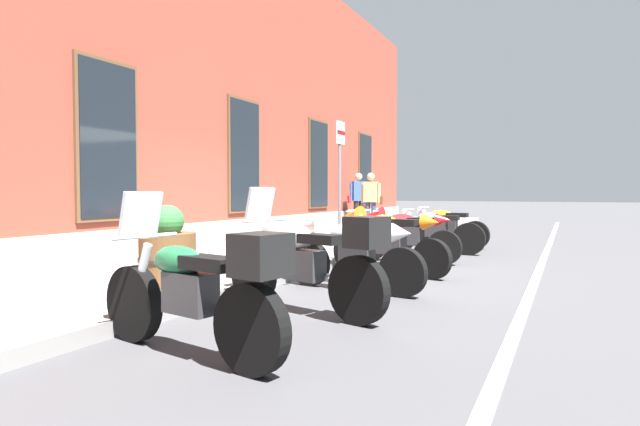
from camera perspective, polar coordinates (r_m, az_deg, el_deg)
The scene contains 15 objects.
ground_plane at distance 8.82m, azimuth 0.74°, elevation -6.17°, with size 140.00×140.00×0.00m, color #38383A.
sidewalk at distance 9.50m, azimuth -7.30°, elevation -5.10°, with size 32.65×2.91×0.16m, color slate.
lane_stripe at distance 8.04m, azimuth 22.11°, elevation -7.12°, with size 32.65×0.12×0.01m, color silver.
brick_pub_facade at distance 12.28m, azimuth -23.68°, elevation 13.09°, with size 26.65×5.17×7.30m.
motorcycle_green_touring at distance 4.21m, azimuth -13.33°, elevation -8.06°, with size 0.79×2.06×1.30m.
motorcycle_silver_touring at distance 5.57m, azimuth -1.22°, elevation -5.28°, with size 0.93×2.16×1.35m.
motorcycle_white_sport at distance 6.93m, azimuth 3.08°, elevation -3.87°, with size 0.66×2.03×1.01m.
motorcycle_orange_sport at distance 8.40m, azimuth 6.91°, elevation -2.62°, with size 0.81×2.10×1.07m.
motorcycle_red_sport at distance 9.84m, azimuth 8.92°, elevation -2.04°, with size 0.62×2.03×1.02m.
motorcycle_grey_naked at distance 11.41m, azimuth 12.13°, elevation -1.89°, with size 0.62×2.14×0.94m.
motorcycle_yellow_naked at distance 12.70m, azimuth 13.31°, elevation -1.49°, with size 0.62×2.05×0.95m.
pedestrian_tan_coat at distance 15.51m, azimuth 5.53°, elevation 1.60°, with size 0.23×0.66×1.70m.
pedestrian_blue_top at distance 16.66m, azimuth 4.17°, elevation 1.73°, with size 0.53×0.51×1.74m.
parking_sign at distance 10.55m, azimuth 2.18°, elevation 5.07°, with size 0.36×0.07×2.57m.
barrel_planter at distance 6.67m, azimuth -16.16°, elevation -4.15°, with size 0.71×0.71×0.98m.
Camera 1 is at (-7.93, -3.64, 1.29)m, focal length 29.58 mm.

